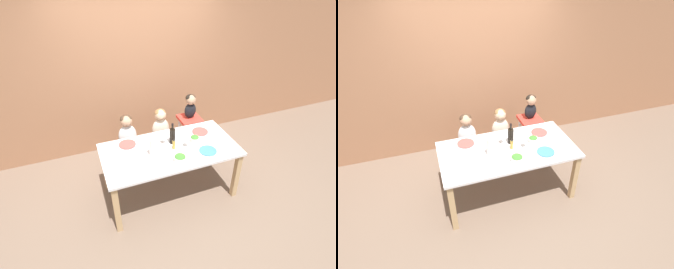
% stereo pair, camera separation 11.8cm
% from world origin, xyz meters
% --- Properties ---
extents(ground_plane, '(14.00, 14.00, 0.00)m').
position_xyz_m(ground_plane, '(0.00, 0.00, 0.00)').
color(ground_plane, '#705B4C').
extents(wall_back, '(10.00, 0.06, 2.70)m').
position_xyz_m(wall_back, '(0.00, 1.40, 1.35)').
color(wall_back, '#9E6B4C').
rests_on(wall_back, ground_plane).
extents(dining_table, '(1.75, 0.89, 0.77)m').
position_xyz_m(dining_table, '(0.00, 0.00, 0.67)').
color(dining_table, silver).
rests_on(dining_table, ground_plane).
extents(chair_far_left, '(0.39, 0.41, 0.45)m').
position_xyz_m(chair_far_left, '(-0.40, 0.70, 0.38)').
color(chair_far_left, silver).
rests_on(chair_far_left, ground_plane).
extents(chair_far_center, '(0.39, 0.41, 0.45)m').
position_xyz_m(chair_far_center, '(0.12, 0.70, 0.38)').
color(chair_far_center, silver).
rests_on(chair_far_center, ground_plane).
extents(chair_right_highchair, '(0.33, 0.35, 0.72)m').
position_xyz_m(chair_right_highchair, '(0.61, 0.70, 0.56)').
color(chair_right_highchair, silver).
rests_on(chair_right_highchair, ground_plane).
extents(person_child_left, '(0.27, 0.18, 0.52)m').
position_xyz_m(person_child_left, '(-0.40, 0.70, 0.72)').
color(person_child_left, silver).
rests_on(person_child_left, chair_far_left).
extents(person_child_center, '(0.27, 0.18, 0.52)m').
position_xyz_m(person_child_center, '(0.12, 0.70, 0.72)').
color(person_child_center, beige).
rests_on(person_child_center, chair_far_center).
extents(person_baby_right, '(0.19, 0.16, 0.39)m').
position_xyz_m(person_baby_right, '(0.61, 0.70, 0.96)').
color(person_baby_right, black).
rests_on(person_baby_right, chair_right_highchair).
extents(wine_bottle, '(0.08, 0.08, 0.30)m').
position_xyz_m(wine_bottle, '(0.08, 0.11, 0.88)').
color(wine_bottle, black).
rests_on(wine_bottle, dining_table).
extents(paper_towel_roll, '(0.12, 0.12, 0.24)m').
position_xyz_m(paper_towel_roll, '(-0.23, -0.05, 0.89)').
color(paper_towel_roll, white).
rests_on(paper_towel_roll, dining_table).
extents(wine_glass_near, '(0.07, 0.07, 0.18)m').
position_xyz_m(wine_glass_near, '(0.22, -0.04, 0.90)').
color(wine_glass_near, white).
rests_on(wine_glass_near, dining_table).
extents(wine_glass_far, '(0.07, 0.07, 0.18)m').
position_xyz_m(wine_glass_far, '(-0.03, 0.13, 0.90)').
color(wine_glass_far, white).
rests_on(wine_glass_far, dining_table).
extents(salad_bowl_large, '(0.16, 0.16, 0.09)m').
position_xyz_m(salad_bowl_large, '(0.03, -0.27, 0.81)').
color(salad_bowl_large, silver).
rests_on(salad_bowl_large, dining_table).
extents(salad_bowl_small, '(0.13, 0.13, 0.09)m').
position_xyz_m(salad_bowl_small, '(0.37, 0.04, 0.81)').
color(salad_bowl_small, silver).
rests_on(salad_bowl_small, dining_table).
extents(dinner_plate_front_left, '(0.23, 0.23, 0.01)m').
position_xyz_m(dinner_plate_front_left, '(-0.51, -0.20, 0.77)').
color(dinner_plate_front_left, silver).
rests_on(dinner_plate_front_left, dining_table).
extents(dinner_plate_back_left, '(0.23, 0.23, 0.01)m').
position_xyz_m(dinner_plate_back_left, '(-0.49, 0.28, 0.77)').
color(dinner_plate_back_left, '#D14C47').
rests_on(dinner_plate_back_left, dining_table).
extents(dinner_plate_back_right, '(0.23, 0.23, 0.01)m').
position_xyz_m(dinner_plate_back_right, '(0.54, 0.22, 0.77)').
color(dinner_plate_back_right, '#D14C47').
rests_on(dinner_plate_back_right, dining_table).
extents(dinner_plate_front_right, '(0.23, 0.23, 0.01)m').
position_xyz_m(dinner_plate_front_right, '(0.44, -0.22, 0.77)').
color(dinner_plate_front_right, teal).
rests_on(dinner_plate_front_right, dining_table).
extents(condiment_bottle_hot_sauce, '(0.04, 0.04, 0.14)m').
position_xyz_m(condiment_bottle_hot_sauce, '(0.05, -0.01, 0.83)').
color(condiment_bottle_hot_sauce, '#BC8E33').
rests_on(condiment_bottle_hot_sauce, dining_table).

